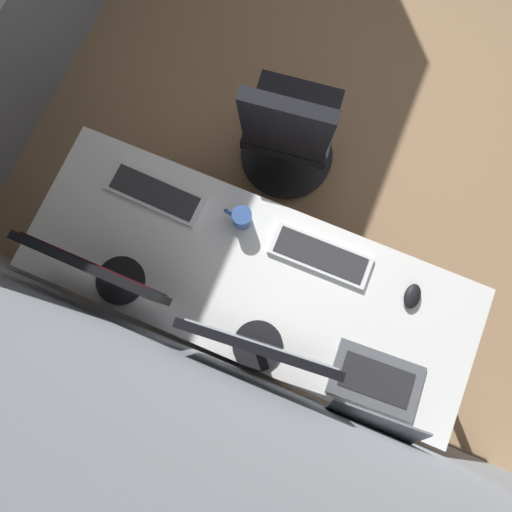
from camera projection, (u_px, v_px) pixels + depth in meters
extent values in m
plane|color=#9E7A56|center=(417.00, 56.00, 2.70)|extent=(5.26, 5.26, 0.00)
cube|color=#8C939E|center=(330.00, 453.00, 1.04)|extent=(4.71, 0.10, 2.60)
cube|color=white|center=(251.00, 278.00, 1.71)|extent=(1.88, 0.67, 0.03)
cylinder|color=silver|center=(437.00, 304.00, 2.05)|extent=(0.05, 0.05, 0.70)
cylinder|color=silver|center=(118.00, 175.00, 2.18)|extent=(0.05, 0.05, 0.70)
cylinder|color=silver|center=(401.00, 412.00, 1.96)|extent=(0.05, 0.05, 0.70)
cylinder|color=silver|center=(70.00, 271.00, 2.08)|extent=(0.05, 0.05, 0.70)
cube|color=white|center=(269.00, 301.00, 2.06)|extent=(0.40, 0.50, 0.69)
cube|color=silver|center=(288.00, 254.00, 2.10)|extent=(0.37, 0.01, 0.61)
cylinder|color=black|center=(258.00, 346.00, 1.64)|extent=(0.20, 0.20, 0.01)
cylinder|color=black|center=(258.00, 346.00, 1.58)|extent=(0.04, 0.04, 0.10)
cube|color=black|center=(258.00, 348.00, 1.38)|extent=(0.53, 0.08, 0.31)
cube|color=#B2BCCC|center=(260.00, 343.00, 1.38)|extent=(0.49, 0.05, 0.27)
cylinder|color=black|center=(121.00, 280.00, 1.68)|extent=(0.20, 0.20, 0.01)
cylinder|color=black|center=(116.00, 279.00, 1.63)|extent=(0.04, 0.04, 0.10)
cube|color=black|center=(97.00, 271.00, 1.44)|extent=(0.50, 0.03, 0.30)
cube|color=#330F14|center=(99.00, 267.00, 1.44)|extent=(0.46, 0.01, 0.26)
cube|color=#595B60|center=(376.00, 379.00, 1.61)|extent=(0.36, 0.23, 0.01)
cube|color=#262628|center=(377.00, 380.00, 1.60)|extent=(0.29, 0.15, 0.00)
cube|color=#595B60|center=(372.00, 423.00, 1.49)|extent=(0.35, 0.11, 0.19)
cube|color=#B2BCCC|center=(372.00, 423.00, 1.49)|extent=(0.32, 0.09, 0.16)
cube|color=silver|center=(320.00, 255.00, 1.70)|extent=(0.42, 0.14, 0.02)
cube|color=#2D2D30|center=(321.00, 255.00, 1.69)|extent=(0.38, 0.11, 0.00)
cube|color=silver|center=(155.00, 193.00, 1.75)|extent=(0.42, 0.15, 0.02)
cube|color=#2D2D30|center=(155.00, 192.00, 1.74)|extent=(0.38, 0.12, 0.00)
ellipsoid|color=black|center=(412.00, 296.00, 1.66)|extent=(0.06, 0.10, 0.03)
cylinder|color=#335193|center=(242.00, 218.00, 1.69)|extent=(0.08, 0.08, 0.09)
torus|color=#335193|center=(230.00, 213.00, 1.69)|extent=(0.06, 0.01, 0.06)
cube|color=black|center=(293.00, 119.00, 2.12)|extent=(0.49, 0.47, 0.07)
cube|color=black|center=(286.00, 129.00, 1.80)|extent=(0.41, 0.18, 0.50)
cylinder|color=black|center=(289.00, 139.00, 2.33)|extent=(0.05, 0.05, 0.37)
cylinder|color=black|center=(287.00, 154.00, 2.53)|extent=(0.56, 0.56, 0.03)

